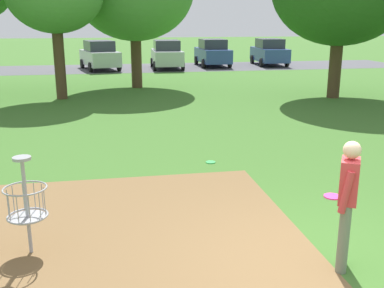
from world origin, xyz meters
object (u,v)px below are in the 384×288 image
at_px(parked_car_center_left, 167,54).
at_px(parked_car_center_right, 213,53).
at_px(disc_golf_basket, 22,202).
at_px(frisbee_far_left, 211,162).
at_px(player_throwing, 347,198).
at_px(parked_car_rightmost, 269,52).
at_px(parked_car_leftmost, 100,55).

distance_m(parked_car_center_left, parked_car_center_right, 3.48).
distance_m(disc_golf_basket, frisbee_far_left, 4.99).
relative_size(disc_golf_basket, player_throwing, 0.81).
relative_size(parked_car_center_left, parked_car_rightmost, 0.99).
xyz_separation_m(parked_car_leftmost, parked_car_rightmost, (11.80, 0.91, 0.00)).
xyz_separation_m(parked_car_center_left, parked_car_center_right, (3.33, 1.03, 0.00)).
bearing_deg(frisbee_far_left, parked_car_center_left, 85.43).
xyz_separation_m(player_throwing, parked_car_center_left, (0.96, 25.28, -0.05)).
distance_m(player_throwing, parked_car_center_left, 25.30).
bearing_deg(disc_golf_basket, parked_car_leftmost, 88.30).
bearing_deg(parked_car_center_left, disc_golf_basket, -101.85).
distance_m(disc_golf_basket, parked_car_center_right, 26.51).
distance_m(frisbee_far_left, parked_car_rightmost, 23.45).
distance_m(frisbee_far_left, parked_car_leftmost, 20.88).
xyz_separation_m(parked_car_center_right, parked_car_rightmost, (4.13, 0.00, 0.00)).
relative_size(disc_golf_basket, parked_car_rightmost, 0.32).
bearing_deg(parked_car_rightmost, frisbee_far_left, -112.85).
distance_m(parked_car_leftmost, parked_car_rightmost, 11.83).
bearing_deg(parked_car_center_left, parked_car_leftmost, 178.51).
relative_size(parked_car_center_right, parked_car_rightmost, 0.98).
height_order(frisbee_far_left, parked_car_leftmost, parked_car_leftmost).
bearing_deg(parked_car_center_right, frisbee_far_left, -102.96).
xyz_separation_m(player_throwing, frisbee_far_left, (-0.69, 4.71, -0.96)).
bearing_deg(disc_golf_basket, parked_car_rightmost, 63.54).
xyz_separation_m(disc_golf_basket, parked_car_center_right, (8.39, 25.15, 0.17)).
height_order(frisbee_far_left, parked_car_rightmost, parked_car_rightmost).
xyz_separation_m(parked_car_center_left, parked_car_rightmost, (7.46, 1.03, 0.00)).
bearing_deg(player_throwing, disc_golf_basket, 164.25).
bearing_deg(parked_car_leftmost, disc_golf_basket, -91.70).
relative_size(parked_car_leftmost, parked_car_center_left, 1.06).
relative_size(parked_car_leftmost, parked_car_rightmost, 1.05).
height_order(disc_golf_basket, parked_car_leftmost, parked_car_leftmost).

